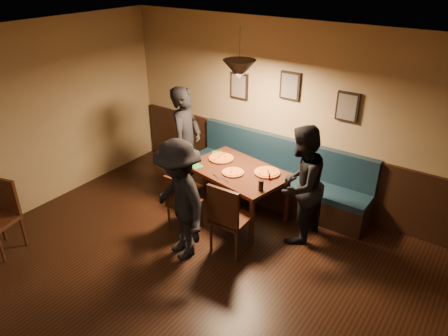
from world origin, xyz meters
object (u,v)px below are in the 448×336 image
at_px(chair_near_right, 232,217).
at_px(diner_right, 300,185).
at_px(tabasco_bottle, 269,176).
at_px(booth_bench, 276,173).
at_px(diner_left, 186,144).
at_px(soda_glass, 261,185).
at_px(diner_front, 179,201).
at_px(chair_near_left, 185,201).
at_px(dining_table, 237,192).

height_order(chair_near_right, diner_right, diner_right).
bearing_deg(tabasco_bottle, booth_bench, 110.20).
bearing_deg(diner_left, soda_glass, -116.69).
bearing_deg(soda_glass, diner_front, -127.29).
height_order(chair_near_right, soda_glass, chair_near_right).
distance_m(chair_near_left, soda_glass, 1.16).
xyz_separation_m(booth_bench, diner_left, (-1.27, -0.67, 0.43)).
bearing_deg(diner_front, dining_table, 109.37).
relative_size(booth_bench, diner_left, 1.62).
height_order(booth_bench, chair_near_left, booth_bench).
relative_size(chair_near_left, diner_left, 0.48).
distance_m(chair_near_right, tabasco_bottle, 0.82).
bearing_deg(chair_near_left, chair_near_right, -3.77).
bearing_deg(diner_front, diner_left, 149.69).
distance_m(dining_table, diner_left, 1.13).
height_order(booth_bench, soda_glass, booth_bench).
bearing_deg(chair_near_left, diner_left, 125.23).
bearing_deg(diner_left, tabasco_bottle, -105.63).
bearing_deg(diner_front, tabasco_bottle, 85.90).
xyz_separation_m(booth_bench, diner_front, (-0.36, -1.91, 0.32)).
xyz_separation_m(chair_near_left, soda_glass, (1.01, 0.40, 0.41)).
height_order(diner_left, diner_front, diner_left).
relative_size(chair_near_left, diner_right, 0.53).
relative_size(chair_near_left, chair_near_right, 0.85).
relative_size(diner_left, tabasco_bottle, 15.87).
xyz_separation_m(booth_bench, diner_right, (0.73, -0.70, 0.34)).
xyz_separation_m(diner_right, diner_front, (-1.09, -1.21, -0.02)).
xyz_separation_m(booth_bench, tabasco_bottle, (0.26, -0.71, 0.33)).
relative_size(dining_table, diner_right, 0.86).
xyz_separation_m(diner_right, soda_glass, (-0.42, -0.33, 0.01)).
relative_size(soda_glass, tabasco_bottle, 1.29).
xyz_separation_m(chair_near_right, diner_left, (-1.39, 0.78, 0.41)).
bearing_deg(chair_near_right, chair_near_left, 175.91).
height_order(chair_near_left, tabasco_bottle, tabasco_bottle).
bearing_deg(diner_left, booth_bench, -76.13).
distance_m(diner_right, diner_front, 1.63).
distance_m(chair_near_left, diner_front, 0.70).
bearing_deg(diner_left, dining_table, -105.64).
relative_size(chair_near_right, diner_front, 0.63).
bearing_deg(chair_near_right, dining_table, 116.19).
relative_size(booth_bench, soda_glass, 19.90).
bearing_deg(diner_right, dining_table, -86.78).
bearing_deg(diner_left, diner_right, -104.82).
height_order(dining_table, tabasco_bottle, tabasco_bottle).
relative_size(chair_near_right, tabasco_bottle, 8.91).
bearing_deg(diner_right, diner_left, -87.58).
relative_size(booth_bench, diner_right, 1.78).
bearing_deg(diner_left, diner_front, -158.00).
relative_size(dining_table, chair_near_right, 1.39).
bearing_deg(booth_bench, soda_glass, -73.21).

